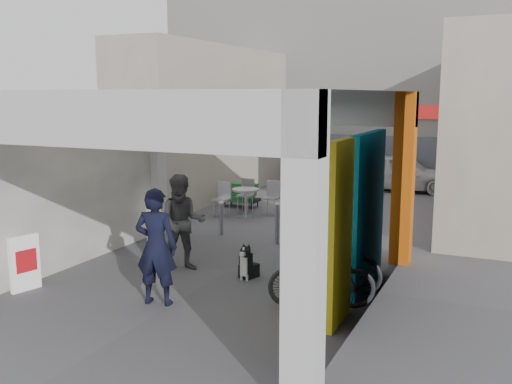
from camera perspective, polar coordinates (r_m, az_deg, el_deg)
The scene contains 21 objects.
ground at distance 11.37m, azimuth -2.89°, elevation -7.89°, with size 90.00×90.00×0.00m, color #4E4E53.
arcade_canopy at distance 9.93m, azimuth -2.39°, elevation 3.13°, with size 6.40×6.45×6.40m.
far_building at distance 24.15m, azimuth 12.65°, elevation 10.83°, with size 18.00×4.08×8.00m.
plaza_bldg_left at distance 19.60m, azimuth -4.66°, elevation 6.97°, with size 2.00×9.00×5.00m, color #B1A693.
plaza_bldg_right at distance 17.16m, azimuth 22.82°, elevation 5.85°, with size 2.00×9.00×5.00m, color #B1A693.
bollard_left at distance 14.13m, azimuth -3.50°, elevation -2.68°, with size 0.09×0.09×0.81m, color gray.
bollard_center at distance 13.24m, azimuth 2.13°, elevation -3.21°, with size 0.09×0.09×0.95m, color gray.
bollard_right at distance 12.74m, azimuth 8.85°, elevation -4.03°, with size 0.09×0.09×0.87m, color gray.
advert_board_near at distance 10.93m, azimuth -22.11°, elevation -6.58°, with size 0.22×0.55×1.00m.
advert_board_far at distance 13.87m, azimuth -10.18°, elevation -2.63°, with size 0.14×0.55×1.00m.
cafe_set at distance 16.47m, azimuth -1.00°, elevation -1.09°, with size 1.62×1.31×0.98m.
produce_stand at distance 17.61m, azimuth -1.48°, elevation -0.58°, with size 1.09×0.59×0.72m.
crate_stack at distance 17.42m, azimuth 10.27°, elevation -0.87°, with size 0.54×0.48×0.56m.
border_collie at distance 10.84m, azimuth -0.90°, elevation -7.27°, with size 0.25×0.50×0.69m.
man_with_dog at distance 9.53m, azimuth -9.96°, elevation -5.40°, with size 0.71×0.47×1.96m, color black.
man_back_turned at distance 11.29m, azimuth -7.36°, elevation -3.07°, with size 0.93×0.72×1.91m, color #444447.
man_elderly at distance 12.33m, azimuth 7.02°, elevation -2.78°, with size 0.77×0.50×1.57m, color #557EA6.
man_crates at distance 18.27m, azimuth 8.33°, elevation 1.33°, with size 0.94×0.39×1.60m, color black.
bicycle_front at distance 10.38m, azimuth 7.35°, elevation -6.70°, with size 0.69×1.98×1.04m, color black.
bicycle_rear at distance 9.38m, azimuth 6.60°, elevation -8.44°, with size 0.49×1.75×1.05m, color black.
white_van at distance 21.16m, azimuth 14.22°, elevation 1.93°, with size 1.58×3.94×1.34m, color silver.
Camera 1 is at (4.97, -9.63, 3.45)m, focal length 40.00 mm.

